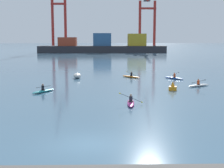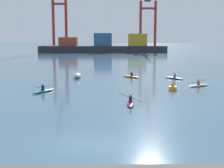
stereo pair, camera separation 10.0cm
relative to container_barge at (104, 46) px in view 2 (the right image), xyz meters
name	(u,v)px [view 2 (the right image)]	position (x,y,z in m)	size (l,w,h in m)	color
ground_plane	(87,144)	(-0.12, -115.77, -2.62)	(800.00, 800.00, 0.00)	#476B84
container_barge	(104,46)	(0.00, 0.00, 0.00)	(52.52, 9.00, 8.02)	#28282D
gantry_crane_west	(59,13)	(-19.91, 10.38, 14.59)	(6.89, 20.25, 34.72)	maroon
gantry_crane_west_mid	(148,16)	(20.23, 14.98, 13.64)	(8.04, 18.50, 33.80)	maroon
capsized_dinghy	(77,76)	(-3.36, -86.09, -2.27)	(1.16, 2.62, 0.76)	beige
channel_buoy	(173,87)	(8.42, -97.65, -2.26)	(0.90, 0.90, 1.00)	orange
kayak_white	(199,85)	(12.23, -94.79, -2.45)	(3.23, 2.24, 1.00)	silver
kayak_blue	(174,78)	(10.75, -87.58, -2.45)	(2.64, 3.00, 0.95)	#2856B2
kayak_magenta	(130,102)	(3.09, -105.24, -2.45)	(2.16, 3.43, 1.08)	#C13384
kayak_orange	(131,76)	(4.66, -85.80, -2.45)	(2.77, 2.88, 1.06)	orange
kayak_teal	(43,91)	(-5.90, -98.67, -2.45)	(2.30, 3.21, 0.95)	teal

